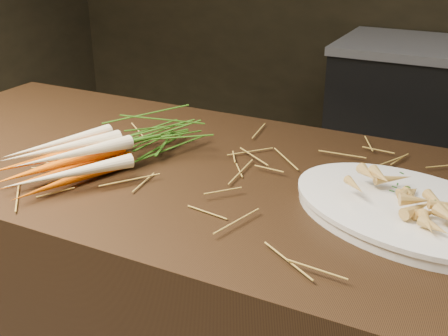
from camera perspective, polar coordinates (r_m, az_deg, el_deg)
The scene contains 4 objects.
straw_bedding at distance 1.05m, azimuth 16.39°, elevation -3.42°, with size 1.40×0.60×0.02m, color #AE8636, non-canonical shape.
root_veg_bunch at distance 1.20m, azimuth -10.44°, elevation 2.44°, with size 0.31×0.50×0.09m.
serving_platter at distance 1.02m, azimuth 18.11°, elevation -4.34°, with size 0.42×0.28×0.02m, color white, non-canonical shape.
roasted_veg_heap at distance 1.01m, azimuth 18.36°, elevation -2.61°, with size 0.21×0.15×0.05m, color #B17D3F, non-canonical shape.
Camera 1 is at (0.14, -0.63, 1.38)m, focal length 45.00 mm.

